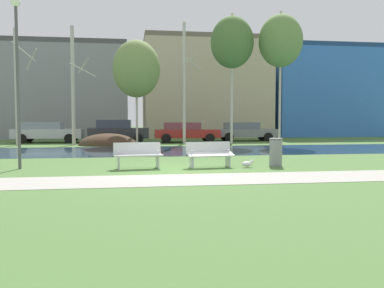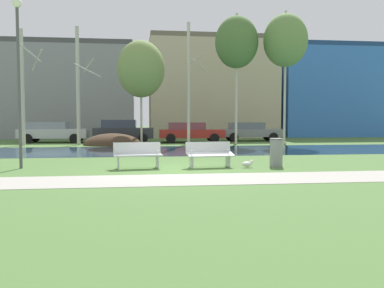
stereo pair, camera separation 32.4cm
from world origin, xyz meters
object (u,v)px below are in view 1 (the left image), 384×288
(trash_bin, at_px, (276,152))
(streetlamp, at_px, (17,56))
(bench_right, at_px, (210,154))
(seagull, at_px, (248,164))
(parked_hatch_third_red, at_px, (186,132))
(parked_wagon_fourth_grey, at_px, (245,131))
(bench_left, at_px, (138,154))
(parked_sedan_second_dark, at_px, (118,131))
(parked_van_nearest_silver, at_px, (47,132))

(trash_bin, relative_size, streetlamp, 0.17)
(bench_right, relative_size, seagull, 3.65)
(parked_hatch_third_red, bearing_deg, seagull, -89.48)
(trash_bin, distance_m, seagull, 1.17)
(trash_bin, xyz_separation_m, streetlamp, (-8.70, 0.50, 3.22))
(bench_right, bearing_deg, seagull, -11.98)
(trash_bin, relative_size, parked_wagon_fourth_grey, 0.22)
(streetlamp, bearing_deg, bench_right, -4.25)
(bench_left, height_order, trash_bin, trash_bin)
(parked_sedan_second_dark, xyz_separation_m, parked_wagon_fourth_grey, (9.23, 0.99, -0.09))
(parked_sedan_second_dark, bearing_deg, streetlamp, -101.15)
(parked_van_nearest_silver, xyz_separation_m, parked_wagon_fourth_grey, (14.03, 0.22, -0.03))
(parked_wagon_fourth_grey, bearing_deg, trash_bin, -101.98)
(bench_left, bearing_deg, parked_wagon_fourth_grey, 62.64)
(seagull, relative_size, parked_van_nearest_silver, 0.10)
(bench_left, height_order, parked_sedan_second_dark, parked_sedan_second_dark)
(trash_bin, bearing_deg, seagull, -167.69)
(parked_hatch_third_red, bearing_deg, parked_sedan_second_dark, 179.27)
(parked_sedan_second_dark, bearing_deg, parked_wagon_fourth_grey, 6.14)
(streetlamp, bearing_deg, parked_sedan_second_dark, 78.85)
(streetlamp, height_order, parked_wagon_fourth_grey, streetlamp)
(parked_sedan_second_dark, relative_size, parked_wagon_fourth_grey, 0.92)
(seagull, bearing_deg, trash_bin, 12.31)
(parked_van_nearest_silver, distance_m, parked_hatch_third_red, 9.50)
(bench_left, bearing_deg, streetlamp, 173.10)
(parked_van_nearest_silver, height_order, parked_sedan_second_dark, parked_sedan_second_dark)
(bench_left, distance_m, parked_hatch_third_red, 15.13)
(bench_left, distance_m, bench_right, 2.45)
(streetlamp, xyz_separation_m, parked_van_nearest_silver, (-1.99, 15.05, -2.97))
(parked_sedan_second_dark, bearing_deg, parked_hatch_third_red, -0.73)
(parked_hatch_third_red, bearing_deg, trash_bin, -85.27)
(bench_right, height_order, parked_wagon_fourth_grey, parked_wagon_fourth_grey)
(seagull, relative_size, parked_wagon_fourth_grey, 0.10)
(trash_bin, height_order, parked_wagon_fourth_grey, parked_wagon_fourth_grey)
(bench_right, bearing_deg, parked_wagon_fourth_grey, 70.09)
(parked_hatch_third_red, bearing_deg, parked_wagon_fourth_grey, 12.97)
(bench_left, height_order, parked_wagon_fourth_grey, parked_wagon_fourth_grey)
(parked_van_nearest_silver, xyz_separation_m, parked_hatch_third_red, (9.46, -0.83, -0.02))
(parked_sedan_second_dark, bearing_deg, trash_bin, -68.31)
(trash_bin, bearing_deg, bench_right, 179.19)
(parked_hatch_third_red, bearing_deg, streetlamp, -117.73)
(streetlamp, xyz_separation_m, parked_sedan_second_dark, (2.82, 14.28, -2.91))
(parked_van_nearest_silver, distance_m, parked_sedan_second_dark, 4.87)
(bench_right, relative_size, streetlamp, 0.29)
(streetlamp, height_order, parked_sedan_second_dark, streetlamp)
(bench_right, distance_m, parked_sedan_second_dark, 15.17)
(bench_left, height_order, streetlamp, streetlamp)
(bench_left, height_order, bench_right, same)
(bench_right, relative_size, parked_hatch_third_red, 0.36)
(seagull, bearing_deg, parked_van_nearest_silver, 121.29)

